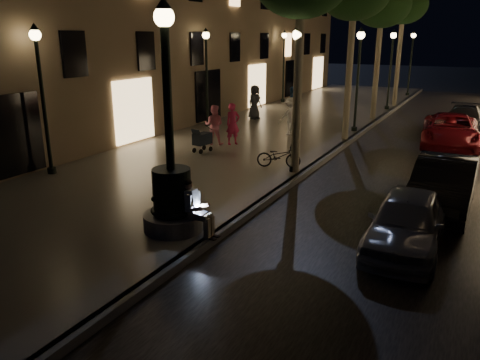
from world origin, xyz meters
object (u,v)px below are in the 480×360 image
Objects in this scene: lamp_curb_c at (391,59)px; pedestrian_white at (290,116)px; car_third at (451,130)px; stroller at (202,139)px; seated_man_laptop at (194,206)px; lamp_left_b at (206,65)px; fountain_lamppost at (172,189)px; pedestrian_red at (233,124)px; tree_third at (382,5)px; pedestrian_pink at (214,125)px; pedestrian_dark at (255,102)px; lamp_left_c at (284,57)px; bicycle at (279,156)px; lamp_left_a at (41,82)px; car_rear at (464,120)px; lamp_curb_b at (359,67)px; car_second at (443,185)px; tree_far at (404,6)px; lamp_curb_d at (412,55)px; pedestrian_blue at (292,104)px; lamp_curb_a at (297,81)px; car_front at (407,221)px.

lamp_curb_c is 10.76m from pedestrian_white.
stroller is at bearing -147.21° from car_third.
lamp_left_b is at bearing 120.30° from seated_man_laptop.
pedestrian_red is at bearing 109.70° from fountain_lamppost.
pedestrian_pink is (-4.51, -9.68, -5.10)m from tree_third.
fountain_lamppost is 2.82× the size of pedestrian_dark.
bicycle is (6.45, -15.77, -2.63)m from lamp_left_c.
lamp_left_a reaches higher than car_rear.
seated_man_laptop is 15.96m from pedestrian_dark.
lamp_left_b is (-6.40, 12.00, 2.02)m from fountain_lamppost.
pedestrian_red is 1.04× the size of pedestrian_pink.
lamp_curb_b is 10.49m from car_second.
tree_far reaches higher than lamp_curb_d.
fountain_lamppost is 1.20× the size of car_second.
seated_man_laptop is 0.76× the size of pedestrian_red.
car_second is 9.88m from pedestrian_white.
pedestrian_blue reaches higher than pedestrian_red.
pedestrian_red is at bearing 144.72° from lamp_curb_a.
lamp_left_b reaches higher than pedestrian_dark.
lamp_curb_a is 24.00m from lamp_curb_d.
lamp_curb_d is 28.52m from car_front.
pedestrian_blue reaches higher than car_third.
tree_far is at bearing 106.76° from car_third.
car_second is 13.44m from pedestrian_blue.
lamp_curb_a is (0.70, 6.00, 2.02)m from fountain_lamppost.
pedestrian_red is at bearing 86.68° from stroller.
lamp_curb_b is 1.00× the size of lamp_left_c.
lamp_left_a reaches higher than car_second.
car_second is (4.78, -8.99, -2.52)m from lamp_curb_b.
pedestrian_pink is (-4.51, -5.68, -2.20)m from lamp_curb_b.
lamp_curb_a is at bearing 169.50° from car_second.
pedestrian_dark is at bearing -79.78° from lamp_left_c.
tree_far reaches higher than pedestrian_dark.
lamp_curb_d is at bearing 48.41° from lamp_left_c.
lamp_curb_a and lamp_left_b have the same top height.
lamp_curb_b is (0.09, 14.00, 2.34)m from seated_man_laptop.
car_front is (11.40, -0.08, -2.58)m from lamp_left_a.
pedestrian_red is (-8.59, 3.69, 0.36)m from car_second.
lamp_curb_a and lamp_curb_c have the same top height.
fountain_lamppost reaches higher than lamp_left_c.
pedestrian_white is (-2.35, 11.75, 0.16)m from seated_man_laptop.
tree_third is at bearing 66.07° from lamp_left_a.
lamp_left_a is (-7.10, -16.00, -2.90)m from tree_third.
pedestrian_dark reaches higher than pedestrian_blue.
bicycle is (-0.65, -23.77, -2.63)m from lamp_curb_d.
lamp_left_b is 2.88× the size of pedestrian_pink.
tree_far is at bearing 87.71° from lamp_curb_c.
tree_third reaches higher than car_rear.
tree_third is 1.50× the size of lamp_left_c.
lamp_curb_a is at bearing -90.00° from lamp_curb_b.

